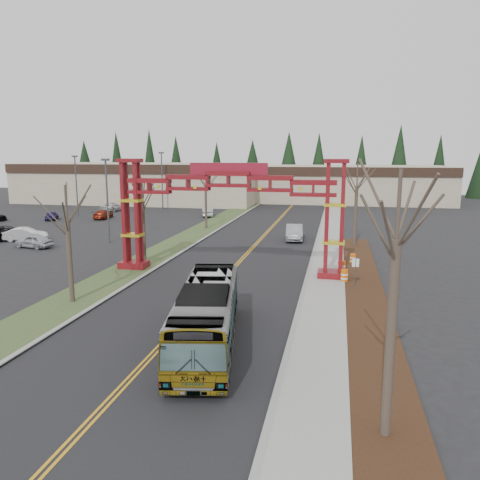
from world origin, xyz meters
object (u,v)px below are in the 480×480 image
(bare_tree_median_near, at_px, (67,220))
(bare_tree_median_far, at_px, (206,186))
(parked_car_mid_a, at_px, (103,214))
(light_pole_far, at_px, (162,176))
(parked_car_near_c, at_px, (5,232))
(barrel_mid, at_px, (341,268))
(retail_building_west, at_px, (145,182))
(light_pole_mid, at_px, (76,181))
(transit_bus, at_px, (207,315))
(bare_tree_median_mid, at_px, (143,202))
(bare_tree_right_far, at_px, (357,186))
(parked_car_far_b, at_px, (114,207))
(barrel_south, at_px, (344,276))
(gateway_arch, at_px, (229,197))
(parked_car_near_a, at_px, (34,241))
(street_sign, at_px, (355,267))
(barrel_north, at_px, (353,259))
(parked_car_mid_b, at_px, (52,215))
(light_pole_near, at_px, (107,194))
(parked_car_near_b, at_px, (25,234))
(silver_sedan, at_px, (294,232))
(retail_building_east, at_px, (348,183))
(bare_tree_right_near, at_px, (397,242))
(parked_car_far_a, at_px, (207,212))

(bare_tree_median_near, xyz_separation_m, bare_tree_median_far, (0.00, 30.73, 0.12))
(parked_car_mid_a, xyz_separation_m, light_pole_far, (3.94, 13.72, 4.93))
(parked_car_near_c, distance_m, barrel_mid, 37.42)
(retail_building_west, distance_m, light_pole_mid, 24.41)
(transit_bus, relative_size, bare_tree_median_near, 1.50)
(barrel_mid, bearing_deg, bare_tree_median_mid, 177.10)
(light_pole_mid, bearing_deg, bare_tree_right_far, -21.59)
(parked_car_near_c, xyz_separation_m, parked_car_far_b, (-0.36, 26.76, -0.06))
(light_pole_mid, height_order, light_pole_far, light_pole_far)
(transit_bus, bearing_deg, barrel_south, 52.47)
(parked_car_far_b, bearing_deg, gateway_arch, 138.39)
(parked_car_near_a, xyz_separation_m, bare_tree_median_near, (13.44, -15.15, 4.60))
(barrel_mid, bearing_deg, light_pole_far, 127.05)
(parked_car_far_b, relative_size, street_sign, 2.42)
(parked_car_near_c, xyz_separation_m, barrel_north, (37.42, -4.70, -0.31))
(parked_car_near_c, relative_size, parked_car_mid_b, 1.48)
(parked_car_near_a, xyz_separation_m, barrel_south, (30.30, -6.89, -0.18))
(parked_car_mid_b, distance_m, light_pole_mid, 6.89)
(light_pole_near, xyz_separation_m, barrel_north, (25.11, -5.17, -4.64))
(transit_bus, distance_m, parked_car_near_b, 35.48)
(parked_car_near_c, xyz_separation_m, light_pole_near, (12.31, 0.47, 4.33))
(light_pole_mid, height_order, barrel_mid, light_pole_mid)
(silver_sedan, distance_m, bare_tree_median_mid, 18.41)
(bare_tree_median_near, bearing_deg, transit_bus, -25.00)
(parked_car_near_a, bearing_deg, barrel_mid, 91.07)
(light_pole_near, bearing_deg, parked_car_mid_b, 138.71)
(retail_building_west, relative_size, barrel_north, 50.04)
(retail_building_east, distance_m, street_sign, 64.16)
(light_pole_near, xyz_separation_m, light_pole_mid, (-15.13, 19.33, 0.16))
(parked_car_near_c, height_order, light_pole_far, light_pole_far)
(silver_sedan, bearing_deg, barrel_north, -66.22)
(parked_car_mid_a, height_order, bare_tree_right_near, bare_tree_right_near)
(parked_car_far_b, distance_m, light_pole_mid, 8.68)
(transit_bus, relative_size, parked_car_mid_b, 2.96)
(parked_car_mid_b, distance_m, bare_tree_right_far, 43.62)
(bare_tree_median_far, height_order, barrel_north, bare_tree_median_far)
(parked_car_near_b, distance_m, bare_tree_right_near, 45.75)
(parked_car_near_b, bearing_deg, light_pole_near, -97.05)
(bare_tree_median_near, bearing_deg, barrel_mid, 32.33)
(transit_bus, bearing_deg, bare_tree_median_far, 95.67)
(parked_car_mid_b, bearing_deg, bare_tree_median_mid, 112.08)
(retail_building_west, distance_m, retail_building_east, 40.79)
(light_pole_far, bearing_deg, light_pole_mid, -128.95)
(gateway_arch, distance_m, bare_tree_median_mid, 8.33)
(light_pole_far, bearing_deg, street_sign, -54.46)
(parked_car_near_a, height_order, parked_car_far_b, parked_car_far_b)
(transit_bus, distance_m, light_pole_mid, 54.63)
(parked_car_far_a, relative_size, barrel_south, 4.36)
(bare_tree_median_mid, bearing_deg, gateway_arch, -15.39)
(retail_building_east, relative_size, transit_bus, 3.43)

